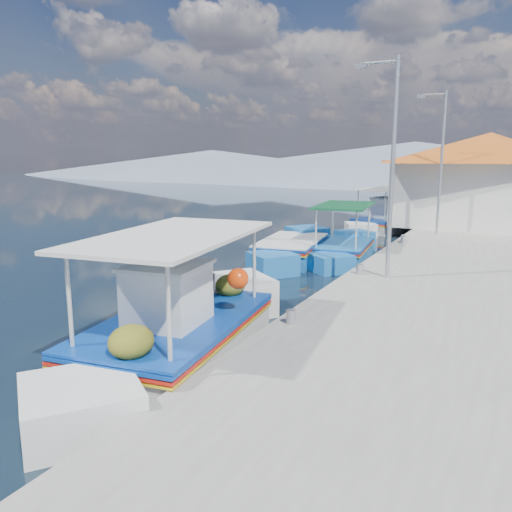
% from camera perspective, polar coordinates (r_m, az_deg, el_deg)
% --- Properties ---
extents(ground, '(160.00, 160.00, 0.00)m').
position_cam_1_polar(ground, '(15.33, -4.77, -3.85)').
color(ground, black).
rests_on(ground, ground).
extents(quay, '(5.00, 44.00, 0.50)m').
position_cam_1_polar(quay, '(19.00, 20.73, -0.80)').
color(quay, '#9A9790').
rests_on(quay, ground).
extents(bollards, '(0.20, 17.20, 0.30)m').
position_cam_1_polar(bollards, '(18.54, 14.10, 0.57)').
color(bollards, '#A5A8AD').
rests_on(bollards, quay).
extents(main_caique, '(3.12, 8.26, 2.74)m').
position_cam_1_polar(main_caique, '(10.59, -8.34, -7.99)').
color(main_caique, silver).
rests_on(main_caique, ground).
extents(caique_green_canopy, '(2.28, 6.12, 2.30)m').
position_cam_1_polar(caique_green_canopy, '(20.01, 9.59, 0.64)').
color(caique_green_canopy, '#1D66AF').
rests_on(caique_green_canopy, ground).
extents(caique_blue_hull, '(2.62, 6.69, 1.20)m').
position_cam_1_polar(caique_blue_hull, '(19.58, 4.02, 0.49)').
color(caique_blue_hull, '#1D66AF').
rests_on(caique_blue_hull, ground).
extents(caique_far, '(3.39, 6.58, 2.42)m').
position_cam_1_polar(caique_far, '(27.73, 14.20, 3.65)').
color(caique_far, silver).
rests_on(caique_far, ground).
extents(harbor_building, '(10.49, 10.49, 4.40)m').
position_cam_1_polar(harbor_building, '(27.59, 24.01, 7.84)').
color(harbor_building, silver).
rests_on(harbor_building, quay).
extents(lamp_post_near, '(1.21, 0.14, 6.00)m').
position_cam_1_polar(lamp_post_near, '(14.90, 14.42, 10.39)').
color(lamp_post_near, '#A5A8AD').
rests_on(lamp_post_near, quay).
extents(lamp_post_far, '(1.21, 0.14, 6.00)m').
position_cam_1_polar(lamp_post_far, '(23.75, 19.46, 10.35)').
color(lamp_post_far, '#A5A8AD').
rests_on(lamp_post_far, quay).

